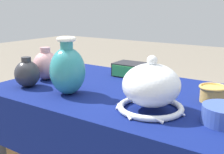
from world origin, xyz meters
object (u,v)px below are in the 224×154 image
at_px(vase_tall_bulbous, 68,70).
at_px(vase_dome_bell, 151,89).
at_px(jar_round_rose, 46,65).
at_px(cup_wide_ochre, 213,93).
at_px(mosaic_tile_box, 130,69).
at_px(jar_round_charcoal, 27,73).
at_px(wooden_crate, 2,154).

xyz_separation_m(vase_tall_bulbous, vase_dome_bell, (0.38, 0.02, -0.02)).
bearing_deg(vase_dome_bell, jar_round_rose, 170.99).
distance_m(vase_tall_bulbous, cup_wide_ochre, 0.60).
distance_m(mosaic_tile_box, cup_wide_ochre, 0.53).
distance_m(vase_tall_bulbous, mosaic_tile_box, 0.44).
distance_m(jar_round_rose, cup_wide_ochre, 0.82).
xyz_separation_m(mosaic_tile_box, jar_round_charcoal, (-0.29, -0.45, 0.03)).
bearing_deg(cup_wide_ochre, wooden_crate, -175.35).
xyz_separation_m(vase_dome_bell, jar_round_rose, (-0.65, 0.10, -0.01)).
height_order(vase_dome_bell, jar_round_charcoal, vase_dome_bell).
bearing_deg(jar_round_rose, mosaic_tile_box, 44.19).
distance_m(vase_dome_bell, wooden_crate, 1.32).
bearing_deg(cup_wide_ochre, jar_round_charcoal, -161.33).
xyz_separation_m(cup_wide_ochre, wooden_crate, (-1.29, -0.11, -0.63)).
relative_size(vase_tall_bulbous, wooden_crate, 0.75).
bearing_deg(mosaic_tile_box, wooden_crate, -161.71).
bearing_deg(jar_round_charcoal, vase_dome_bell, 3.86).
height_order(vase_dome_bell, mosaic_tile_box, vase_dome_bell).
bearing_deg(mosaic_tile_box, jar_round_charcoal, -124.34).
xyz_separation_m(vase_tall_bulbous, wooden_crate, (-0.75, 0.13, -0.70)).
bearing_deg(cup_wide_ochre, jar_round_rose, -171.60).
xyz_separation_m(vase_dome_bell, cup_wide_ochre, (0.16, 0.22, -0.05)).
bearing_deg(jar_round_charcoal, jar_round_rose, 100.93).
bearing_deg(mosaic_tile_box, cup_wide_ochre, -22.74).
distance_m(mosaic_tile_box, jar_round_rose, 0.44).
xyz_separation_m(vase_dome_bell, mosaic_tile_box, (-0.33, 0.41, -0.05)).
relative_size(jar_round_rose, wooden_crate, 0.51).
bearing_deg(cup_wide_ochre, mosaic_tile_box, 159.04).
bearing_deg(vase_tall_bulbous, jar_round_charcoal, -174.26).
height_order(vase_tall_bulbous, jar_round_charcoal, vase_tall_bulbous).
height_order(cup_wide_ochre, jar_round_charcoal, jar_round_charcoal).
height_order(jar_round_charcoal, wooden_crate, jar_round_charcoal).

